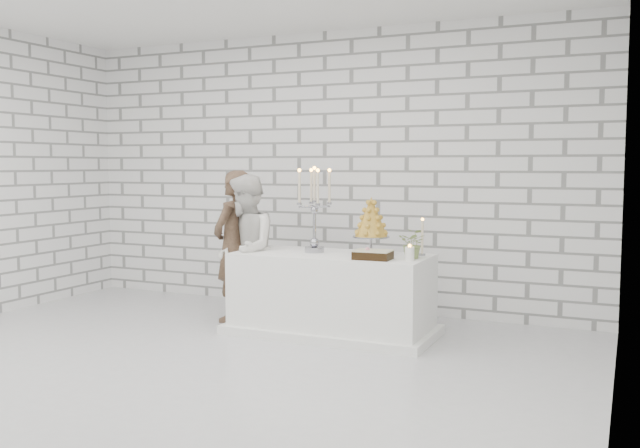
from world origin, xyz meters
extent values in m
cube|color=silver|center=(0.00, 0.00, 0.00)|extent=(6.00, 5.00, 0.01)
cube|color=white|center=(0.00, 2.50, 1.50)|extent=(6.00, 0.01, 3.00)
cube|color=white|center=(3.00, 0.00, 1.50)|extent=(0.01, 5.00, 3.00)
cube|color=white|center=(0.56, 1.39, 0.38)|extent=(1.80, 0.80, 0.75)
imported|color=#3C2A1E|center=(-0.55, 1.50, 0.76)|extent=(0.39, 0.57, 1.51)
imported|color=white|center=(-0.35, 1.37, 0.74)|extent=(0.84, 0.90, 1.48)
cube|color=black|center=(1.04, 1.19, 0.79)|extent=(0.33, 0.24, 0.08)
cylinder|color=white|center=(1.36, 1.23, 0.81)|extent=(0.09, 0.09, 0.12)
cylinder|color=beige|center=(1.36, 1.59, 0.91)|extent=(0.06, 0.06, 0.32)
imported|color=#5E823D|center=(1.34, 1.38, 0.88)|extent=(0.25, 0.22, 0.27)
camera|label=1|loc=(3.07, -4.46, 1.57)|focal=39.03mm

